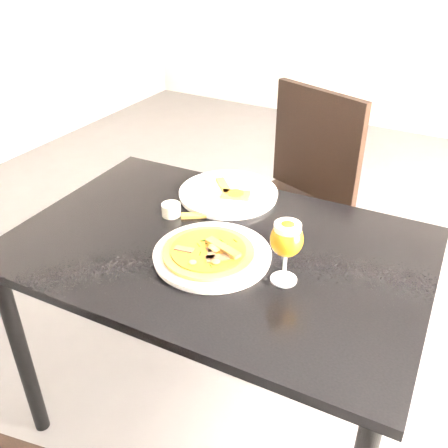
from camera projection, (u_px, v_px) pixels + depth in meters
The scene contains 10 objects.
ground at pixel (248, 365), 2.05m from camera, with size 6.00×6.00×0.00m, color #59595C.
dining_table at pixel (217, 269), 1.51m from camera, with size 1.23×0.85×0.75m.
chair_far at pixel (291, 201), 2.10m from camera, with size 0.59×0.59×0.99m.
plate_main at pixel (212, 255), 1.40m from camera, with size 0.33×0.33×0.02m, color white.
pizza at pixel (209, 251), 1.38m from camera, with size 0.26×0.26×0.03m.
plate_second at pixel (228, 193), 1.71m from camera, with size 0.33×0.33×0.02m, color white.
crust_scraps at pixel (232, 192), 1.69m from camera, with size 0.17×0.13×0.01m.
loose_crust at pixel (199, 215), 1.59m from camera, with size 0.12×0.03×0.01m, color brown.
sauce_cup at pixel (171, 209), 1.59m from camera, with size 0.06×0.06×0.04m.
beer_glass at pixel (287, 240), 1.25m from camera, with size 0.08×0.08×0.18m.
Camera 1 is at (0.61, -1.31, 1.56)m, focal length 40.00 mm.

